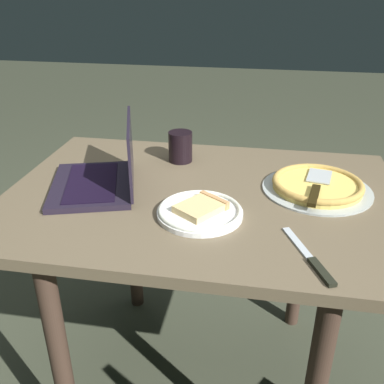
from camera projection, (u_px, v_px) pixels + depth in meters
The scene contains 7 objects.
ground_plane at pixel (200, 374), 1.66m from camera, with size 12.00×12.00×0.00m, color #3E4332.
dining_table at pixel (202, 223), 1.36m from camera, with size 1.18×0.83×0.77m.
laptop at pixel (103, 175), 1.33m from camera, with size 0.33×0.38×0.21m.
pizza_plate at pixel (200, 211), 1.19m from camera, with size 0.24×0.24×0.04m.
pizza_tray at pixel (317, 185), 1.32m from camera, with size 0.33×0.33×0.04m.
table_knife at pixel (312, 260), 1.00m from camera, with size 0.11×0.23×0.01m.
drink_cup at pixel (180, 146), 1.51m from camera, with size 0.08×0.08×0.11m.
Camera 1 is at (-0.17, 1.15, 1.36)m, focal length 40.72 mm.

